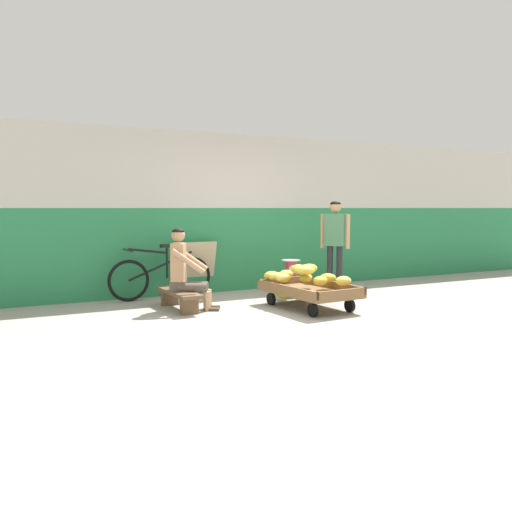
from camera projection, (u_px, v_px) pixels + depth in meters
name	position (u px, v px, depth m)	size (l,w,h in m)	color
ground_plane	(310.00, 318.00, 6.92)	(80.00, 80.00, 0.00)	#A39E93
back_wall	(227.00, 213.00, 9.15)	(16.00, 0.30, 2.66)	#287F4C
banana_cart	(309.00, 292.00, 7.53)	(0.94, 1.50, 0.36)	brown
banana_pile	(302.00, 275.00, 7.60)	(0.87, 1.21, 0.26)	gold
low_bench	(179.00, 295.00, 7.44)	(0.34, 1.11, 0.27)	brown
vendor_seated	(185.00, 269.00, 7.41)	(0.74, 0.64, 1.14)	tan
plastic_crate	(291.00, 287.00, 8.55)	(0.36, 0.28, 0.30)	gold
weighing_scale	(291.00, 268.00, 8.52)	(0.30, 0.30, 0.29)	#28282D
bicycle_near_left	(161.00, 277.00, 8.31)	(1.66, 0.48, 0.86)	black
sign_board	(195.00, 268.00, 8.77)	(0.70, 0.26, 0.87)	#C6B289
customer_adult	(335.00, 237.00, 8.72)	(0.36, 0.40, 1.53)	#232328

